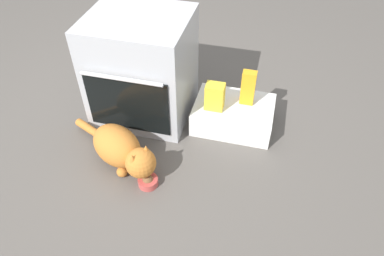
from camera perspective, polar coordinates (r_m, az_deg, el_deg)
name	(u,v)px	position (r m, az deg, el deg)	size (l,w,h in m)	color
ground	(138,145)	(2.38, -8.50, -2.69)	(8.00, 8.00, 0.00)	#56514C
oven	(142,68)	(2.43, -7.90, 9.37)	(0.63, 0.61, 0.71)	#B7BABF
pantry_cabinet	(233,115)	(2.47, 6.54, 2.13)	(0.52, 0.38, 0.17)	white
food_bowl	(148,181)	(2.14, -6.96, -8.31)	(0.12, 0.12, 0.07)	#C64C47
cat	(121,149)	(2.19, -11.07, -3.28)	(0.68, 0.44, 0.26)	#C6752D
snack_bag	(215,97)	(2.33, 3.61, 4.98)	(0.12, 0.09, 0.18)	yellow
juice_carton	(248,88)	(2.37, 8.85, 6.30)	(0.09, 0.06, 0.24)	orange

